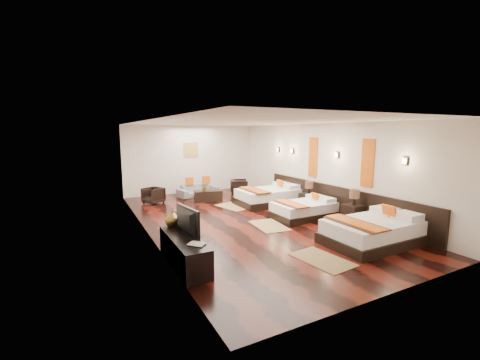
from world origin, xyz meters
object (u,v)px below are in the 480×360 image
sofa (198,190)px  table_plant (205,187)px  bed_near (374,231)px  armchair_left (153,196)px  nightstand_a (353,212)px  figurine (172,218)px  nightstand_b (309,199)px  armchair_right (239,187)px  book (194,246)px  tv_console (184,251)px  bed_mid (304,209)px  coffee_table (208,196)px  tv (183,221)px  bed_far (269,196)px

sofa → table_plant: bearing=-110.2°
bed_near → armchair_left: 7.33m
sofa → table_plant: size_ratio=5.81×
nightstand_a → figurine: 4.97m
figurine → nightstand_b: bearing=17.1°
armchair_right → book: bearing=168.7°
tv_console → book: (0.00, -0.58, 0.29)m
nightstand_b → book: (-4.95, -2.87, 0.23)m
bed_near → armchair_left: bearing=119.5°
bed_mid → armchair_right: 3.98m
armchair_left → table_plant: (1.73, -0.58, 0.25)m
nightstand_b → armchair_left: nightstand_b is taller
coffee_table → tv_console: bearing=-116.3°
book → armchair_left: (0.59, 6.08, -0.28)m
nightstand_a → tv: (-4.89, -0.23, 0.47)m
bed_near → armchair_right: bearing=91.2°
armchair_left → table_plant: bearing=44.0°
bed_mid → armchair_left: (-3.61, 3.93, 0.04)m
book → armchair_left: 6.11m
bed_near → armchair_right: bed_near is taller
nightstand_b → nightstand_a: bearing=-90.0°
nightstand_a → book: size_ratio=3.40×
nightstand_b → figurine: nightstand_b is taller
bed_far → tv_console: size_ratio=1.22×
bed_far → figurine: figurine is taller
sofa → coffee_table: sofa is taller
bed_near → figurine: size_ratio=6.24×
figurine → armchair_right: (4.06, 4.79, -0.42)m
nightstand_b → book: bearing=-149.9°
bed_mid → armchair_right: bed_mid is taller
armchair_left → bed_near: bearing=2.2°
tv → book: 0.79m
tv_console → figurine: size_ratio=5.06×
bed_near → sofa: size_ratio=1.35×
bed_mid → figurine: size_ratio=5.25×
tv_console → sofa: 6.51m
nightstand_b → tv_console: 5.45m
coffee_table → table_plant: table_plant is taller
nightstand_b → book: size_ratio=3.26×
bed_near → tv: 4.31m
bed_near → figurine: bearing=158.6°
figurine → tv: bearing=-85.3°
sofa → table_plant: (-0.15, -1.11, 0.30)m
bed_mid → nightstand_a: bearing=-57.4°
book → coffee_table: (2.46, 5.55, -0.36)m
bed_mid → table_plant: bearing=119.3°
nightstand_b → armchair_right: nightstand_b is taller
bed_mid → book: (-4.19, -2.15, 0.32)m
book → coffee_table: book is taller
nightstand_b → sofa: (-2.48, 3.73, -0.09)m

